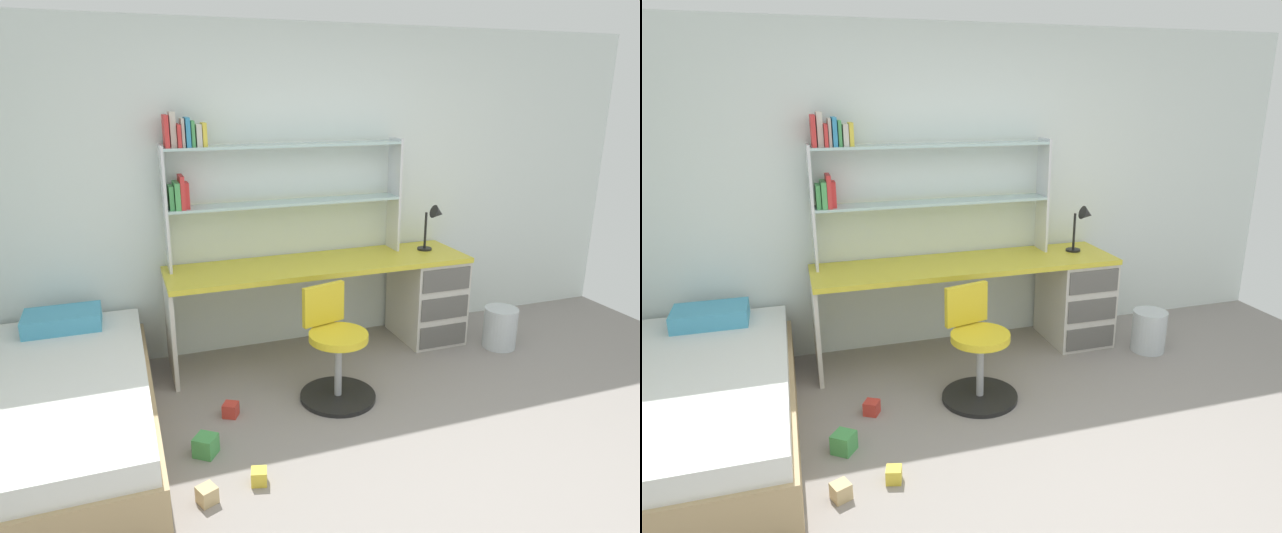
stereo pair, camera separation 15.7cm
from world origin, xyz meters
TOP-DOWN VIEW (x-y plane):
  - ground_plane at (0.00, 0.00)m, footprint 5.91×5.41m
  - room_shell at (-1.19, 1.17)m, footprint 5.91×5.41m
  - desk at (0.62, 1.88)m, footprint 2.36×0.61m
  - bookshelf_hutch at (-0.49, 2.07)m, footprint 1.85×0.22m
  - desk_lamp at (0.96, 1.89)m, footprint 0.20×0.17m
  - swivel_chair at (-0.18, 1.18)m, footprint 0.52×0.52m
  - bed_platform at (-1.91, 1.18)m, footprint 1.06×2.03m
  - waste_bin at (1.39, 1.48)m, footprint 0.27×0.27m
  - toy_block_red_0 at (-0.91, 1.18)m, footprint 0.12×0.12m
  - toy_block_natural_1 at (-1.19, 0.41)m, footprint 0.12×0.12m
  - toy_block_green_2 at (-1.13, 0.82)m, footprint 0.17×0.17m
  - toy_block_yellow_3 at (-0.90, 0.46)m, footprint 0.10×0.10m

SIDE VIEW (x-z plane):
  - ground_plane at x=0.00m, z-range -0.02..0.00m
  - toy_block_yellow_3 at x=-0.90m, z-range 0.00..0.08m
  - toy_block_natural_1 at x=-1.19m, z-range 0.00..0.09m
  - toy_block_red_0 at x=-0.91m, z-range 0.00..0.09m
  - toy_block_green_2 at x=-1.13m, z-range 0.00..0.12m
  - waste_bin at x=1.39m, z-range 0.00..0.34m
  - bed_platform at x=-1.91m, z-range -0.06..0.52m
  - swivel_chair at x=-0.18m, z-range -0.08..0.69m
  - desk at x=0.62m, z-range 0.06..0.82m
  - desk_lamp at x=0.96m, z-range 0.82..1.21m
  - room_shell at x=-1.19m, z-range 0.00..2.52m
  - bookshelf_hutch at x=-0.49m, z-range 0.86..1.99m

